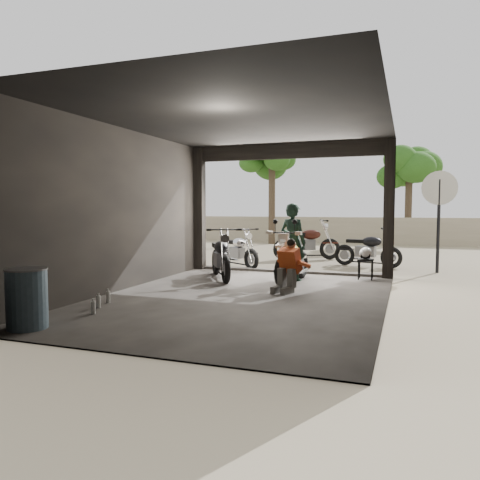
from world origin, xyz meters
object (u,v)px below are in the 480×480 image
Objects in this scene: outside_bike_c at (367,247)px; helmet at (366,253)px; left_bike at (221,253)px; stool at (366,262)px; mechanic at (287,267)px; sign_post at (439,204)px; oil_drum at (27,300)px; outside_bike_b at (307,240)px; rider at (293,242)px; outside_bike_a at (237,248)px; main_bike at (292,256)px.

helmet is (0.15, -2.41, 0.05)m from outside_bike_c.
stool is at bearing -13.87° from left_bike.
helmet is at bearing 76.65° from mechanic.
outside_bike_c is at bearing 81.85° from helmet.
helmet reaches higher than stool.
sign_post is (4.74, 2.80, 1.14)m from left_bike.
oil_drum is (-3.91, -6.00, 0.00)m from stool.
stool is 7.16m from oil_drum.
outside_bike_b is at bearing 135.00° from sign_post.
rider is at bearing 115.75° from mechanic.
outside_bike_b is 2.27× the size of oil_drum.
sign_post reaches higher than outside_bike_c.
sign_post reaches higher than oil_drum.
oil_drum is at bearing 143.72° from outside_bike_b.
outside_bike_a is at bearing 140.89° from mechanic.
helmet is (1.47, 1.00, 0.03)m from main_bike.
main_bike is 1.77m from stool.
stool is 2.76m from sign_post.
outside_bike_c is (3.32, 1.42, 0.01)m from outside_bike_a.
outside_bike_a is 1.61× the size of mechanic.
outside_bike_c is 0.65× the size of sign_post.
stool is at bearing -135.30° from rider.
main_bike is at bearing 64.15° from oil_drum.
rider reaches higher than outside_bike_c.
outside_bike_c is at bearing 92.92° from mechanic.
outside_bike_a is 3.63m from stool.
stool is (1.47, 0.96, -0.17)m from main_bike.
sign_post is (1.76, -0.64, 1.18)m from outside_bike_c.
outside_bike_a is 3.36× the size of stool.
mechanic is (0.19, -1.22, -0.08)m from main_bike.
rider is at bearing -155.63° from stool.
rider is 1.71m from helmet.
helmet is at bearing -70.79° from outside_bike_a.
main_bike reaches higher than outside_bike_c.
helmet is at bearing 57.11° from oil_drum.
outside_bike_b is 4.34m from rider.
left_bike is at bearing -172.72° from main_bike.
outside_bike_a is 2.62m from rider.
helmet is 7.20m from oil_drum.
outside_bike_a is 2.92m from outside_bike_b.
outside_bike_a reaches higher than oil_drum.
outside_bike_c is 2.41m from helmet.
outside_bike_a is 3.61m from outside_bike_c.
left_bike is at bearing 164.11° from mechanic.
main_bike is at bearing 162.17° from outside_bike_b.
main_bike reaches higher than oil_drum.
sign_post is at bearing 35.92° from helmet.
outside_bike_b reaches higher than outside_bike_c.
mechanic is 0.39× the size of sign_post.
stool is at bearing 39.11° from main_bike.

